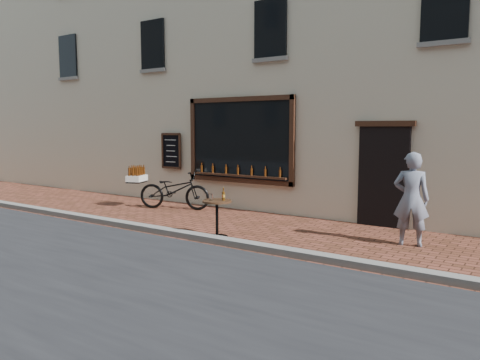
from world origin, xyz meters
The scene contains 6 objects.
ground centered at (0.00, 0.00, 0.00)m, with size 90.00×90.00×0.00m, color #51291A.
kerb centered at (0.00, 0.20, 0.06)m, with size 90.00×0.25×0.12m, color slate.
shop_building centered at (0.00, 6.50, 5.00)m, with size 28.00×6.20×10.00m.
cargo_bicycle centered at (-3.43, 2.53, 0.53)m, with size 2.34×1.39×1.10m.
bistro_table centered at (-0.48, 0.57, 0.53)m, with size 0.58×0.58×1.00m.
pedestrian centered at (2.85, 2.08, 0.87)m, with size 0.63×0.42×1.74m, color slate.
Camera 1 is at (5.02, -6.72, 2.17)m, focal length 35.00 mm.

